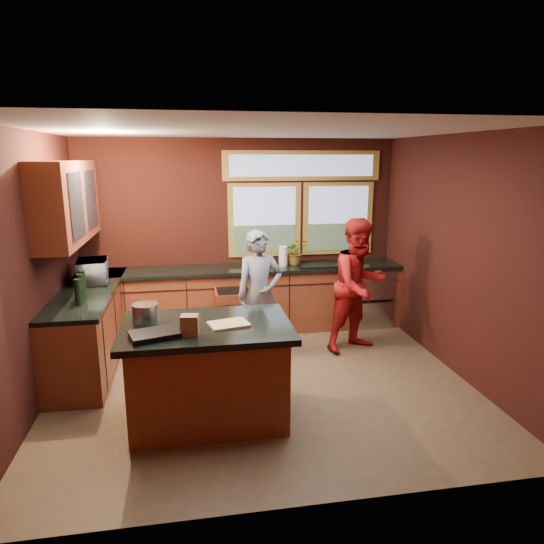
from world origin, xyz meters
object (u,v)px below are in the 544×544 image
object	(u,v)px
person_grey	(260,295)
stock_pot	(146,313)
person_red	(359,285)
cutting_board	(229,324)
island	(208,372)

from	to	relation	value
person_grey	stock_pot	distance (m)	1.78
person_red	cutting_board	distance (m)	2.31
person_grey	island	bearing A→B (deg)	-124.29
cutting_board	person_grey	bearing A→B (deg)	71.06
person_red	cutting_board	xyz separation A→B (m)	(-1.78, -1.47, 0.10)
person_grey	stock_pot	xyz separation A→B (m)	(-1.25, -1.25, 0.24)
cutting_board	stock_pot	bearing A→B (deg)	165.07
person_red	cutting_board	world-z (taller)	person_red
island	stock_pot	size ratio (longest dim) A/B	6.46
island	cutting_board	xyz separation A→B (m)	(0.20, -0.05, 0.48)
person_grey	person_red	bearing A→B (deg)	-7.15
person_grey	cutting_board	world-z (taller)	person_grey
stock_pot	person_red	bearing A→B (deg)	26.61
island	person_red	xyz separation A→B (m)	(1.98, 1.42, 0.38)
island	person_grey	bearing A→B (deg)	63.52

